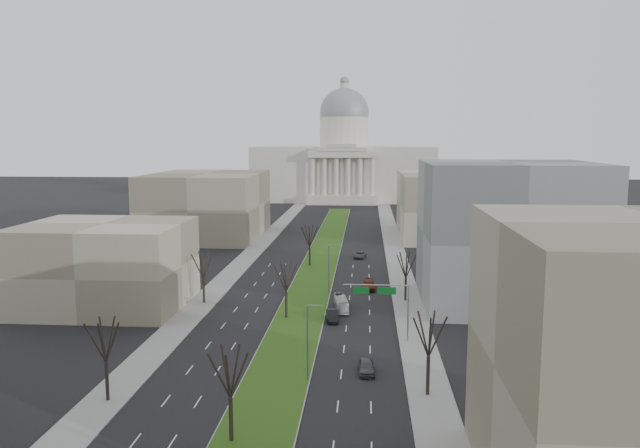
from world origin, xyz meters
The scene contains 24 objects.
ground centered at (0.00, 120.00, 0.00)m, with size 600.00×600.00×0.00m, color black.
median centered at (0.00, 118.99, 0.10)m, with size 8.00×222.03×0.20m.
sidewalk_left centered at (-17.50, 95.00, 0.07)m, with size 5.00×330.00×0.15m, color gray.
sidewalk_right centered at (17.50, 95.00, 0.07)m, with size 5.00×330.00×0.15m, color gray.
capitol centered at (0.00, 269.59, 16.31)m, with size 80.00×46.00×55.00m.
building_beige_left centered at (-33.00, 85.00, 7.00)m, with size 26.00×22.00×14.00m, color gray.
building_grey_right centered at (34.00, 92.00, 12.00)m, with size 28.00×26.00×24.00m, color slate.
building_far_left centered at (-35.00, 160.00, 9.00)m, with size 30.00×40.00×18.00m, color gray.
building_far_right centered at (35.00, 165.00, 9.00)m, with size 30.00×40.00×18.00m, color gray.
tree_left_mid centered at (-17.20, 48.00, 7.00)m, with size 5.40×5.40×9.72m.
tree_left_far centered at (-17.20, 88.00, 6.84)m, with size 5.28×5.28×9.50m.
tree_right_mid centered at (17.20, 52.00, 7.16)m, with size 5.52×5.52×9.94m.
tree_right_far centered at (17.20, 92.00, 6.53)m, with size 5.04×5.04×9.07m.
tree_median_a centered at (-2.00, 40.00, 7.00)m, with size 5.40×5.40×9.72m.
tree_median_b centered at (-2.00, 80.00, 7.00)m, with size 5.40×5.40×9.72m.
tree_median_c centered at (-2.00, 120.00, 7.00)m, with size 5.40×5.40×9.72m.
streetlamp_median_b centered at (3.76, 55.00, 4.81)m, with size 1.90×0.20×9.16m.
streetlamp_median_c centered at (3.76, 95.00, 4.81)m, with size 1.90×0.20×9.16m.
mast_arm_signs centered at (13.49, 70.03, 6.11)m, with size 9.12×0.24×8.09m.
car_grey_near centered at (10.51, 58.14, 0.80)m, with size 1.89×4.70×1.60m, color #47484E.
car_black centered at (5.20, 79.29, 0.84)m, with size 1.77×5.08×1.67m, color black.
car_red centered at (10.92, 99.68, 0.82)m, with size 2.29×5.63×1.63m, color #621C0D.
car_grey_far centered at (8.90, 130.35, 0.72)m, with size 2.37×5.15×1.43m, color #424348.
box_van centered at (6.35, 85.56, 1.10)m, with size 1.84×7.88×2.19m, color silver.
Camera 1 is at (10.29, -13.79, 28.09)m, focal length 35.00 mm.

